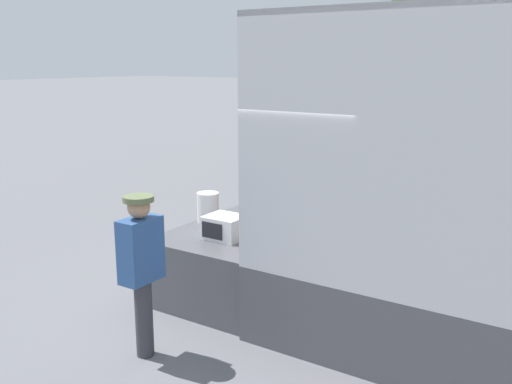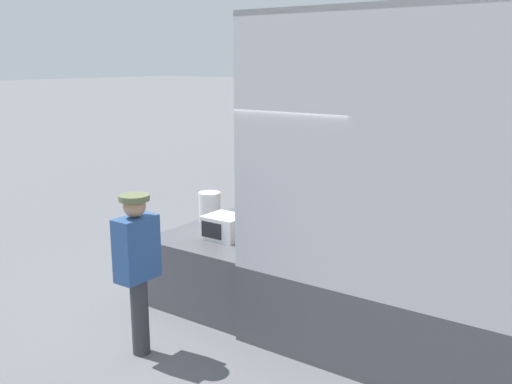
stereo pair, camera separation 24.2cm
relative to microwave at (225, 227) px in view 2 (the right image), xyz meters
The scene contains 7 objects.
ground_plane 1.32m from the microwave, 36.99° to the left, with size 160.00×160.00×0.00m, color slate.
tailgate_deck 0.77m from the microwave, 96.83° to the left, with size 1.50×2.32×0.85m, color #4C4C51.
microwave is the anchor object (origin of this frame).
portable_generator 1.12m from the microwave, 88.09° to the left, with size 0.63×0.43×0.55m.
orange_bucket 0.78m from the microwave, 143.37° to the left, with size 0.29×0.29×0.40m.
worker_person 1.49m from the microwave, 87.86° to the right, with size 0.30×0.44×1.69m.
street_tree 9.97m from the microwave, 86.57° to the left, with size 3.95×3.95×6.35m.
Camera 2 is at (3.46, -5.74, 2.96)m, focal length 40.00 mm.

